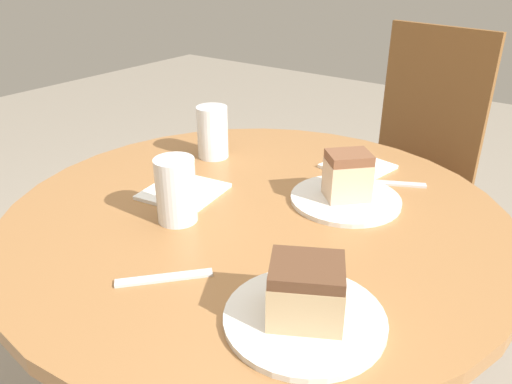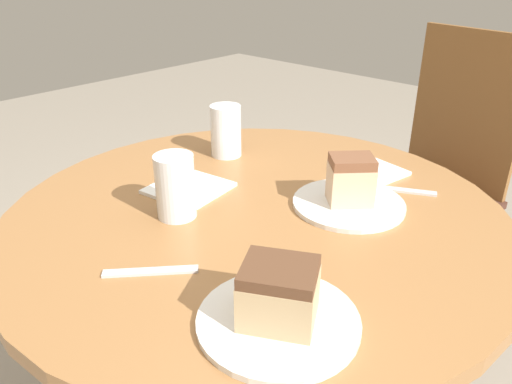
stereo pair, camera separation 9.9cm
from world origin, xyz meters
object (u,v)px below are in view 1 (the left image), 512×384
object	(u,v)px
chair	(402,173)
plate_near	(345,199)
glass_lemonade	(213,135)
plate_far	(305,318)
glass_water	(176,193)
cake_slice_far	(306,291)
cake_slice_near	(348,176)

from	to	relation	value
chair	plate_near	size ratio (longest dim) A/B	4.35
chair	glass_lemonade	distance (m)	0.83
chair	plate_near	world-z (taller)	chair
plate_far	glass_water	distance (m)	0.37
chair	cake_slice_far	distance (m)	1.20
plate_far	cake_slice_far	world-z (taller)	cake_slice_far
chair	glass_lemonade	size ratio (longest dim) A/B	7.71
cake_slice_near	glass_lemonade	world-z (taller)	glass_lemonade
cake_slice_far	cake_slice_near	bearing A→B (deg)	108.79
cake_slice_near	glass_lemonade	xyz separation A→B (m)	(-0.39, 0.03, -0.00)
chair	plate_far	world-z (taller)	chair
chair	cake_slice_far	xyz separation A→B (m)	(0.27, -1.13, 0.30)
chair	plate_far	distance (m)	1.19
plate_far	cake_slice_near	size ratio (longest dim) A/B	2.11
plate_far	cake_slice_far	xyz separation A→B (m)	(0.00, -0.00, 0.05)
plate_near	plate_far	world-z (taller)	same
cake_slice_far	glass_lemonade	world-z (taller)	glass_lemonade
glass_lemonade	chair	bearing A→B (deg)	71.84
glass_lemonade	glass_water	bearing A→B (deg)	-61.22
plate_far	cake_slice_near	bearing A→B (deg)	108.79
glass_water	glass_lemonade	bearing A→B (deg)	118.78
cake_slice_near	plate_near	bearing A→B (deg)	180.00
cake_slice_far	glass_water	world-z (taller)	glass_water
plate_far	cake_slice_near	distance (m)	0.39
cake_slice_far	glass_lemonade	size ratio (longest dim) A/B	1.02
chair	glass_lemonade	bearing A→B (deg)	-97.19
chair	glass_water	world-z (taller)	chair
chair	glass_water	bearing A→B (deg)	-83.61
plate_near	cake_slice_near	xyz separation A→B (m)	(0.00, 0.00, 0.05)
chair	plate_near	distance (m)	0.82
glass_lemonade	glass_water	world-z (taller)	glass_lemonade
plate_near	cake_slice_far	bearing A→B (deg)	-71.21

